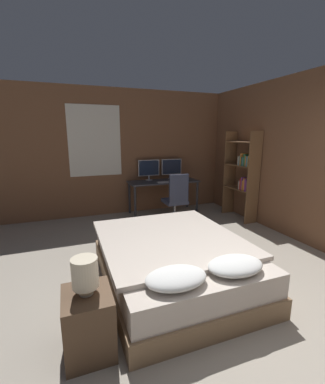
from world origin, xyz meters
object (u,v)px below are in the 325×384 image
(keyboard, at_px, (167,182))
(bookshelf, at_px, (244,172))
(monitor_left, at_px, (149,169))
(desk, at_px, (163,185))
(office_chair, at_px, (176,204))
(bed, at_px, (173,261))
(monitor_right, at_px, (172,168))
(nightstand, at_px, (89,323))
(computer_mouse, at_px, (179,181))
(bedside_lamp, at_px, (85,273))

(keyboard, distance_m, bookshelf, 1.61)
(monitor_left, bearing_deg, desk, -35.53)
(keyboard, bearing_deg, office_chair, -91.94)
(monitor_left, bearing_deg, office_chair, -74.67)
(bed, relative_size, monitor_right, 4.29)
(desk, height_order, keyboard, keyboard)
(nightstand, bearing_deg, office_chair, 54.03)
(desk, height_order, monitor_left, monitor_left)
(desk, relative_size, office_chair, 1.54)
(monitor_right, bearing_deg, bed, -112.25)
(keyboard, relative_size, computer_mouse, 5.95)
(bed, xyz_separation_m, bedside_lamp, (-1.04, -0.71, 0.43))
(desk, relative_size, bookshelf, 0.85)
(bedside_lamp, xyz_separation_m, keyboard, (1.94, 3.19, 0.04))
(office_chair, bearing_deg, monitor_right, 72.58)
(bed, relative_size, computer_mouse, 29.73)
(computer_mouse, bearing_deg, nightstand, -125.01)
(bed, distance_m, monitor_left, 3.02)
(bedside_lamp, relative_size, keyboard, 0.72)
(keyboard, distance_m, office_chair, 0.65)
(monitor_left, relative_size, bookshelf, 0.27)
(nightstand, xyz_separation_m, keyboard, (1.94, 3.19, 0.48))
(nightstand, bearing_deg, bookshelf, 35.83)
(nightstand, distance_m, monitor_left, 4.01)
(nightstand, distance_m, bedside_lamp, 0.44)
(bed, bearing_deg, computer_mouse, 64.23)
(bed, height_order, bedside_lamp, bedside_lamp)
(nightstand, xyz_separation_m, office_chair, (1.92, 2.64, 0.13))
(bedside_lamp, bearing_deg, bed, 34.41)
(desk, xyz_separation_m, monitor_right, (0.28, 0.20, 0.35))
(bedside_lamp, distance_m, keyboard, 3.73)
(computer_mouse, bearing_deg, monitor_right, 93.39)
(bed, bearing_deg, nightstand, -145.59)
(bookshelf, bearing_deg, desk, 143.93)
(nightstand, relative_size, monitor_left, 1.07)
(bed, bearing_deg, desk, 71.41)
(desk, bearing_deg, office_chair, -91.43)
(monitor_right, xyz_separation_m, computer_mouse, (0.02, -0.39, -0.24))
(desk, distance_m, monitor_left, 0.49)
(computer_mouse, xyz_separation_m, office_chair, (-0.32, -0.55, -0.36))
(bedside_lamp, relative_size, bookshelf, 0.17)
(computer_mouse, bearing_deg, bookshelf, -36.91)
(bedside_lamp, distance_m, bookshelf, 4.08)
(monitor_left, distance_m, office_chair, 1.14)
(nightstand, distance_m, bookshelf, 4.14)
(nightstand, height_order, monitor_left, monitor_left)
(desk, xyz_separation_m, keyboard, (-0.00, -0.19, 0.10))
(bookshelf, bearing_deg, nightstand, -144.17)
(nightstand, height_order, monitor_right, monitor_right)
(nightstand, bearing_deg, computer_mouse, 54.99)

